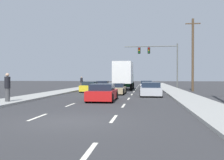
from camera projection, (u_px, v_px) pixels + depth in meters
name	position (u px, v px, depth m)	size (l,w,h in m)	color
ground_plane	(123.00, 90.00, 35.09)	(140.00, 140.00, 0.00)	#333335
sidewalk_right	(176.00, 92.00, 29.29)	(2.54, 80.00, 0.14)	#9E9E99
sidewalk_left	(66.00, 91.00, 30.97)	(2.54, 80.00, 0.14)	#9E9E99
lane_markings	(122.00, 90.00, 33.43)	(3.54, 57.00, 0.01)	silver
car_maroon	(102.00, 85.00, 37.47)	(1.92, 4.34, 1.19)	maroon
car_yellow	(90.00, 87.00, 30.37)	(1.84, 4.33, 1.23)	yellow
box_truck	(124.00, 75.00, 34.67)	(2.56, 7.85, 3.72)	white
car_tan	(116.00, 89.00, 26.35)	(1.92, 4.16, 1.13)	tan
car_red	(103.00, 93.00, 19.03)	(2.00, 4.21, 1.27)	red
car_white	(146.00, 85.00, 37.88)	(1.96, 4.71, 1.21)	white
car_navy	(148.00, 87.00, 30.10)	(1.94, 4.67, 1.19)	#141E4C
car_silver	(151.00, 90.00, 23.78)	(2.01, 4.31, 1.27)	#B7BABF
traffic_signal_mast	(155.00, 54.00, 40.55)	(8.44, 0.69, 7.04)	#595B56
utility_pole_mid	(193.00, 54.00, 31.29)	(1.80, 0.28, 8.91)	brown
pedestrian_near_corner	(7.00, 87.00, 17.09)	(0.38, 0.38, 1.90)	#3F3F42
pedestrian_mid_block	(82.00, 82.00, 38.14)	(0.38, 0.38, 1.68)	brown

